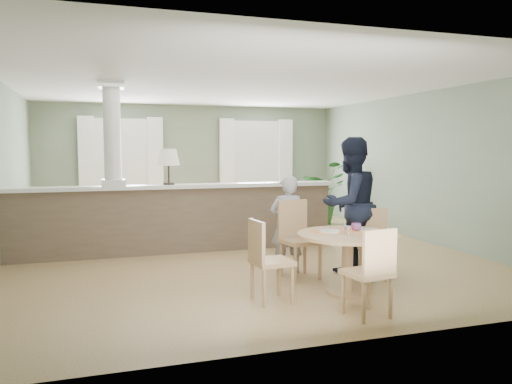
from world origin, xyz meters
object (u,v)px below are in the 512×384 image
object	(u,v)px
houseplant	(319,193)
chair_side	(266,257)
dining_table	(348,245)
sofa	(178,213)
chair_near	(372,269)
man_person	(350,205)
child_person	(287,224)
chair_far_man	(373,239)
chair_far_boy	(297,235)

from	to	relation	value
houseplant	chair_side	world-z (taller)	houseplant
houseplant	dining_table	bearing A→B (deg)	-111.30
sofa	chair_side	distance (m)	4.21
chair_near	man_person	size ratio (longest dim) A/B	0.50
chair_side	child_person	distance (m)	1.36
dining_table	man_person	xyz separation A→B (m)	(0.54, 0.96, 0.36)
chair_far_man	chair_near	world-z (taller)	chair_near
sofa	houseplant	bearing A→B (deg)	12.17
houseplant	chair_near	world-z (taller)	houseplant
houseplant	chair_side	size ratio (longest dim) A/B	1.53
sofa	chair_near	bearing A→B (deg)	-79.88
chair_near	houseplant	bearing A→B (deg)	-118.98
chair_far_man	child_person	size ratio (longest dim) A/B	0.68
sofa	chair_side	world-z (taller)	sofa
chair_far_man	sofa	bearing A→B (deg)	148.56
sofa	chair_far_man	distance (m)	4.11
houseplant	chair_far_boy	size ratio (longest dim) A/B	1.39
dining_table	man_person	world-z (taller)	man_person
sofa	dining_table	bearing A→B (deg)	-74.94
chair_near	chair_side	bearing A→B (deg)	-53.77
chair_far_boy	chair_far_man	bearing A→B (deg)	-26.48
child_person	man_person	xyz separation A→B (m)	(0.86, -0.16, 0.26)
chair_far_boy	man_person	size ratio (longest dim) A/B	0.54
dining_table	chair_far_man	size ratio (longest dim) A/B	1.31
chair_far_boy	chair_near	world-z (taller)	chair_far_boy
chair_far_man	chair_near	bearing A→B (deg)	-92.26
chair_far_man	man_person	bearing A→B (deg)	139.86
man_person	chair_near	bearing A→B (deg)	52.77
sofa	dining_table	world-z (taller)	sofa
dining_table	chair_far_boy	xyz separation A→B (m)	(-0.27, 0.89, -0.01)
sofa	child_person	xyz separation A→B (m)	(1.02, -3.05, 0.19)
houseplant	man_person	distance (m)	4.32
dining_table	chair_far_boy	distance (m)	0.93
chair_far_man	man_person	distance (m)	0.59
houseplant	chair_far_man	xyz separation A→B (m)	(-1.28, -4.45, -0.20)
chair_far_boy	child_person	xyz separation A→B (m)	(-0.05, 0.23, 0.11)
dining_table	chair_near	bearing A→B (deg)	-102.74
child_person	man_person	distance (m)	0.91
chair_far_boy	child_person	world-z (taller)	child_person
chair_far_boy	chair_side	size ratio (longest dim) A/B	1.10
dining_table	chair_side	world-z (taller)	chair_side
chair_near	child_person	bearing A→B (deg)	-95.24
chair_far_boy	man_person	distance (m)	0.89
chair_far_man	child_person	bearing A→B (deg)	-178.73
sofa	chair_far_man	bearing A→B (deg)	-63.24
chair_side	child_person	xyz separation A→B (m)	(0.70, 1.15, 0.16)
houseplant	chair_side	xyz separation A→B (m)	(-2.98, -5.07, -0.19)
sofa	child_person	bearing A→B (deg)	-74.25
sofa	chair_far_man	world-z (taller)	sofa
houseplant	dining_table	size ratio (longest dim) A/B	1.19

